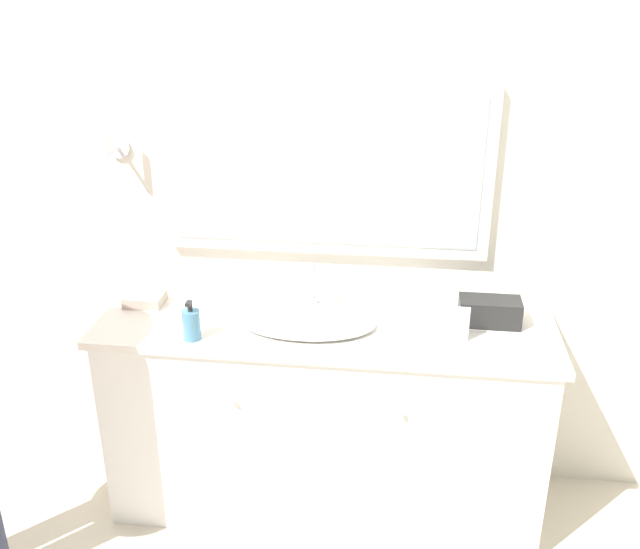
% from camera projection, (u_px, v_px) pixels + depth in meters
% --- Properties ---
extents(ground_plane, '(14.00, 14.00, 0.00)m').
position_uv_depth(ground_plane, '(316.00, 547.00, 2.80)').
color(ground_plane, beige).
extents(wall_back, '(8.00, 0.18, 2.55)m').
position_uv_depth(wall_back, '(334.00, 191.00, 2.81)').
color(wall_back, silver).
rests_on(wall_back, ground_plane).
extents(vanity_counter, '(1.74, 0.55, 0.85)m').
position_uv_depth(vanity_counter, '(325.00, 415.00, 2.88)').
color(vanity_counter, white).
rests_on(vanity_counter, ground_plane).
extents(sink_basin, '(0.52, 0.36, 0.18)m').
position_uv_depth(sink_basin, '(307.00, 320.00, 2.70)').
color(sink_basin, white).
rests_on(sink_basin, vanity_counter).
extents(soap_bottle, '(0.07, 0.07, 0.16)m').
position_uv_depth(soap_bottle, '(191.00, 324.00, 2.58)').
color(soap_bottle, teal).
rests_on(soap_bottle, vanity_counter).
extents(appliance_box, '(0.23, 0.12, 0.10)m').
position_uv_depth(appliance_box, '(490.00, 312.00, 2.69)').
color(appliance_box, black).
rests_on(appliance_box, vanity_counter).
extents(picture_frame, '(0.10, 0.01, 0.13)m').
position_uv_depth(picture_frame, '(455.00, 324.00, 2.57)').
color(picture_frame, '#B2B2B7').
rests_on(picture_frame, vanity_counter).
extents(hand_towel_near_sink, '(0.15, 0.12, 0.04)m').
position_uv_depth(hand_towel_near_sink, '(145.00, 299.00, 2.86)').
color(hand_towel_near_sink, '#B7A899').
rests_on(hand_towel_near_sink, vanity_counter).
extents(metal_tray, '(0.15, 0.10, 0.01)m').
position_uv_depth(metal_tray, '(430.00, 314.00, 2.77)').
color(metal_tray, '#ADADB2').
rests_on(metal_tray, vanity_counter).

